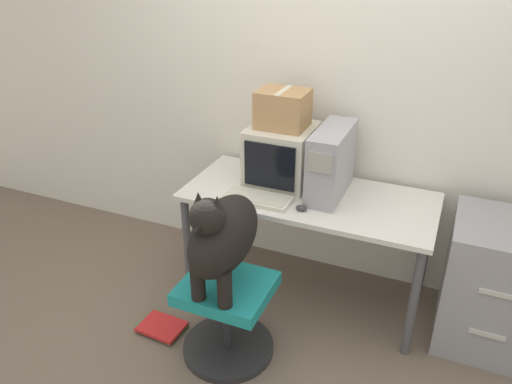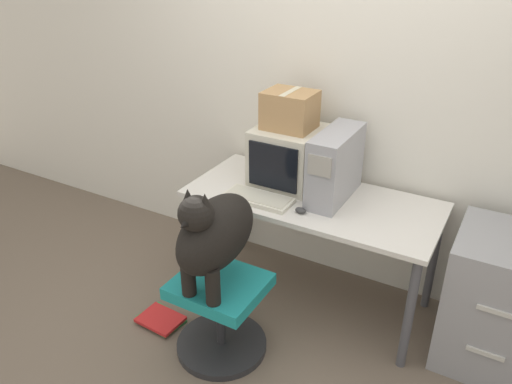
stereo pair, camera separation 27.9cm
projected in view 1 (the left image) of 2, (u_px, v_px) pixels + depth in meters
name	position (u px, v px, depth m)	size (l,w,h in m)	color
ground_plane	(286.00, 324.00, 3.03)	(12.00, 12.00, 0.00)	#6B5B4C
wall_back	(334.00, 84.00, 3.05)	(8.00, 0.05, 2.60)	silver
desk	(308.00, 207.00, 3.02)	(1.49, 0.67, 0.73)	silver
crt_monitor	(282.00, 154.00, 3.08)	(0.38, 0.41, 0.35)	beige
pc_tower	(331.00, 162.00, 2.90)	(0.18, 0.49, 0.41)	#99999E
keyboard	(257.00, 198.00, 2.91)	(0.41, 0.18, 0.03)	beige
computer_mouse	(301.00, 208.00, 2.79)	(0.06, 0.04, 0.03)	#333333
office_chair	(227.00, 315.00, 2.73)	(0.51, 0.51, 0.47)	#262628
dog	(222.00, 235.00, 2.47)	(0.27, 0.57, 0.60)	black
filing_cabinet	(493.00, 284.00, 2.77)	(0.52, 0.56, 0.76)	gray
cardboard_box	(283.00, 109.00, 2.95)	(0.29, 0.24, 0.22)	#A87F51
book_stack_floor	(162.00, 326.00, 2.99)	(0.29, 0.24, 0.04)	#2D8C47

